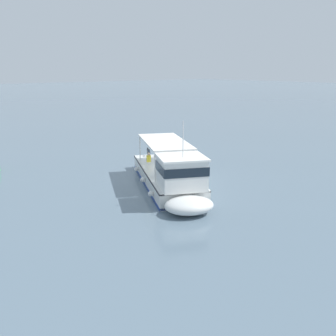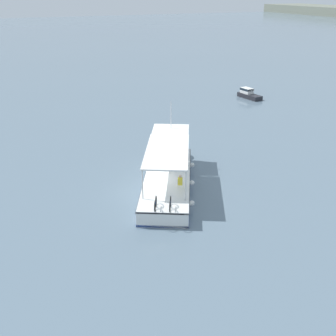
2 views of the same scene
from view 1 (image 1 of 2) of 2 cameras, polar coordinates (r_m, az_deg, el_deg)
The scene contains 2 objects.
ground_plane at distance 29.43m, azimuth 1.60°, elevation -1.96°, with size 400.00×400.00×0.00m, color slate.
ferry_main at distance 26.86m, azimuth 0.47°, elevation -1.33°, with size 12.72×8.54×5.32m.
Camera 1 is at (-21.12, 18.70, 8.39)m, focal length 41.25 mm.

